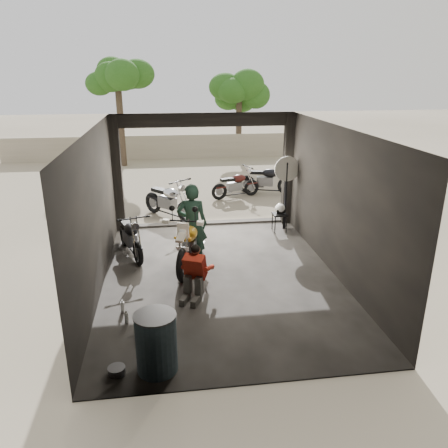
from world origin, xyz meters
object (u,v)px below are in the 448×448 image
object	(u,v)px
helmet	(280,208)
sign_post	(286,182)
rider	(192,224)
left_bike	(130,234)
outside_bike_b	(236,183)
stool	(280,216)
oil_drum	(156,344)
main_bike	(191,239)
outside_bike_c	(267,177)
outside_bike_a	(168,198)
mechanic	(193,275)

from	to	relation	value
helmet	sign_post	distance (m)	0.76
rider	helmet	world-z (taller)	rider
left_bike	helmet	size ratio (longest dim) A/B	5.62
helmet	sign_post	world-z (taller)	sign_post
outside_bike_b	stool	distance (m)	3.66
rider	helmet	xyz separation A→B (m)	(2.56, 1.78, -0.28)
left_bike	sign_post	world-z (taller)	sign_post
rider	oil_drum	distance (m)	4.00
outside_bike_b	stool	size ratio (longest dim) A/B	3.05
outside_bike_b	sign_post	distance (m)	3.61
sign_post	rider	bearing A→B (deg)	-153.01
main_bike	outside_bike_c	distance (m)	6.71
outside_bike_a	outside_bike_c	xyz separation A→B (m)	(3.59, 2.32, -0.02)
stool	outside_bike_a	bearing A→B (deg)	151.48
outside_bike_c	oil_drum	world-z (taller)	outside_bike_c
left_bike	stool	size ratio (longest dim) A/B	3.11
left_bike	oil_drum	world-z (taller)	left_bike
main_bike	oil_drum	bearing A→B (deg)	-84.63
rider	helmet	size ratio (longest dim) A/B	6.45
stool	oil_drum	world-z (taller)	oil_drum
outside_bike_b	sign_post	xyz separation A→B (m)	(0.84, -3.41, 0.84)
main_bike	left_bike	size ratio (longest dim) A/B	1.21
stool	sign_post	bearing A→B (deg)	42.88
outside_bike_b	oil_drum	distance (m)	9.60
main_bike	sign_post	size ratio (longest dim) A/B	0.96
outside_bike_a	oil_drum	world-z (taller)	outside_bike_a
main_bike	oil_drum	world-z (taller)	main_bike
outside_bike_b	oil_drum	size ratio (longest dim) A/B	1.72
rider	mechanic	bearing A→B (deg)	94.66
mechanic	stool	distance (m)	4.41
outside_bike_c	rider	world-z (taller)	rider
outside_bike_b	mechanic	bearing A→B (deg)	146.02
outside_bike_a	mechanic	size ratio (longest dim) A/B	1.77
main_bike	helmet	bearing A→B (deg)	54.50
rider	sign_post	size ratio (longest dim) A/B	0.91
main_bike	outside_bike_b	bearing A→B (deg)	87.60
stool	oil_drum	bearing A→B (deg)	-120.83
outside_bike_b	mechanic	xyz separation A→B (m)	(-2.02, -7.13, -0.02)
mechanic	helmet	distance (m)	4.47
mechanic	sign_post	bearing A→B (deg)	76.39
stool	helmet	bearing A→B (deg)	67.85
outside_bike_a	helmet	size ratio (longest dim) A/B	6.40
outside_bike_c	stool	world-z (taller)	outside_bike_c
outside_bike_a	stool	distance (m)	3.45
sign_post	main_bike	bearing A→B (deg)	-150.50
outside_bike_b	rider	distance (m)	5.67
left_bike	mechanic	bearing A→B (deg)	-78.96
outside_bike_b	sign_post	world-z (taller)	sign_post
sign_post	outside_bike_b	bearing A→B (deg)	95.85
rider	stool	world-z (taller)	rider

